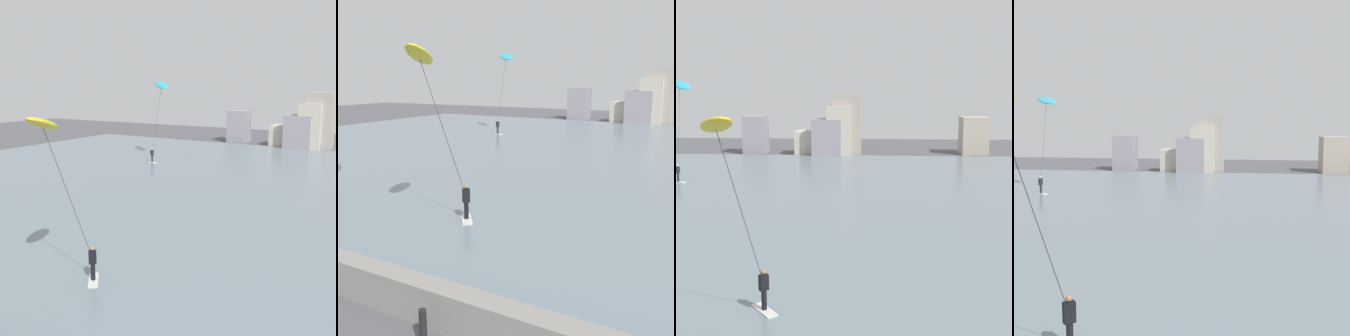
{
  "view_description": "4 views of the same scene",
  "coord_description": "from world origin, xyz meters",
  "views": [
    {
      "loc": [
        6.47,
        -1.7,
        8.7
      ],
      "look_at": [
        -3.36,
        14.69,
        4.89
      ],
      "focal_mm": 43.75,
      "sensor_mm": 36.0,
      "label": 1
    },
    {
      "loc": [
        4.93,
        -3.08,
        6.29
      ],
      "look_at": [
        -2.85,
        10.67,
        2.84
      ],
      "focal_mm": 43.64,
      "sensor_mm": 36.0,
      "label": 2
    },
    {
      "loc": [
        -1.03,
        -6.44,
        8.38
      ],
      "look_at": [
        -2.51,
        16.26,
        4.83
      ],
      "focal_mm": 53.5,
      "sensor_mm": 36.0,
      "label": 3
    },
    {
      "loc": [
        -0.41,
        0.23,
        6.51
      ],
      "look_at": [
        -2.67,
        15.99,
        4.89
      ],
      "focal_mm": 45.65,
      "sensor_mm": 36.0,
      "label": 4
    }
  ],
  "objects": [
    {
      "name": "water_bay",
      "position": [
        0.0,
        31.11,
        0.05
      ],
      "size": [
        84.0,
        52.0,
        0.1
      ],
      "primitive_type": "cube",
      "color": "slate",
      "rests_on": "ground"
    },
    {
      "name": "kitesurfer_yellow",
      "position": [
        -6.23,
        10.01,
        6.51
      ],
      "size": [
        2.87,
        3.55,
        7.66
      ],
      "color": "silver",
      "rests_on": "water_bay"
    },
    {
      "name": "bollard_post",
      "position": [
        -1.01,
        3.45,
        0.51
      ],
      "size": [
        0.18,
        0.18,
        1.02
      ],
      "primitive_type": "cylinder",
      "color": "black",
      "rests_on": "ground"
    },
    {
      "name": "kitesurfer_cyan",
      "position": [
        -19.64,
        40.21,
        8.32
      ],
      "size": [
        3.6,
        5.45,
        9.5
      ],
      "color": "silver",
      "rests_on": "water_bay"
    },
    {
      "name": "seawall_barrier",
      "position": [
        0.0,
        4.41,
        0.55
      ],
      "size": [
        60.0,
        0.7,
        1.11
      ],
      "primitive_type": "cube",
      "color": "gray",
      "rests_on": "ground"
    },
    {
      "name": "far_shore_buildings",
      "position": [
        -4.91,
        58.91,
        2.81
      ],
      "size": [
        32.15,
        6.46,
        7.9
      ],
      "color": "gray",
      "rests_on": "ground"
    }
  ]
}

